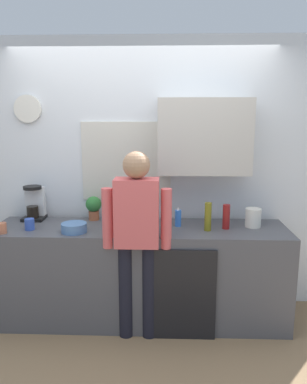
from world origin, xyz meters
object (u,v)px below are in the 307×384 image
(coffee_maker, at_px, (34,204))
(cup_blue_mug, at_px, (30,224))
(bottle_red_vinegar, at_px, (226,217))
(mixing_bowl, at_px, (74,228))
(person_at_sink, at_px, (137,231))
(potted_plant, at_px, (94,206))
(bottle_green_wine, at_px, (126,206))
(cup_terracotta_mug, at_px, (2,228))
(dish_soap, at_px, (178,218))
(bottle_olive_oil, at_px, (208,217))
(cup_white_mug, at_px, (152,224))
(storage_canister, at_px, (253,218))

(coffee_maker, height_order, cup_blue_mug, coffee_maker)
(bottle_red_vinegar, relative_size, mixing_bowl, 1.00)
(coffee_maker, height_order, person_at_sink, person_at_sink)
(bottle_red_vinegar, xyz_separation_m, potted_plant, (-1.23, 0.24, 0.02))
(bottle_green_wine, distance_m, potted_plant, 0.32)
(cup_terracotta_mug, bearing_deg, potted_plant, 32.91)
(cup_blue_mug, bearing_deg, mixing_bowl, -7.49)
(dish_soap, bearing_deg, mixing_bowl, -166.60)
(bottle_olive_oil, height_order, potted_plant, bottle_olive_oil)
(bottle_olive_oil, height_order, cup_white_mug, bottle_olive_oil)
(coffee_maker, bearing_deg, mixing_bowl, -40.28)
(coffee_maker, bearing_deg, dish_soap, -8.00)
(cup_white_mug, height_order, person_at_sink, person_at_sink)
(cup_terracotta_mug, relative_size, mixing_bowl, 0.42)
(potted_plant, bearing_deg, mixing_bowl, -103.53)
(dish_soap, xyz_separation_m, storage_canister, (0.68, 0.01, 0.01))
(cup_blue_mug, xyz_separation_m, mixing_bowl, (0.41, -0.05, -0.01))
(cup_terracotta_mug, distance_m, potted_plant, 0.84)
(bottle_olive_oil, xyz_separation_m, storage_canister, (0.42, 0.13, -0.04))
(cup_terracotta_mug, relative_size, cup_blue_mug, 0.92)
(bottle_olive_oil, distance_m, dish_soap, 0.29)
(mixing_bowl, bearing_deg, dish_soap, 13.40)
(dish_soap, bearing_deg, potted_plant, 167.18)
(bottle_red_vinegar, height_order, cup_white_mug, bottle_red_vinegar)
(mixing_bowl, bearing_deg, potted_plant, 76.47)
(cup_blue_mug, distance_m, potted_plant, 0.61)
(dish_soap, relative_size, person_at_sink, 0.11)
(coffee_maker, distance_m, person_at_sink, 1.17)
(bottle_green_wine, relative_size, dish_soap, 1.67)
(potted_plant, distance_m, person_at_sink, 0.71)
(person_at_sink, bearing_deg, storage_canister, 29.66)
(mixing_bowl, distance_m, potted_plant, 0.42)
(bottle_olive_oil, relative_size, person_at_sink, 0.16)
(bottle_olive_oil, relative_size, potted_plant, 1.09)
(cup_white_mug, bearing_deg, dish_soap, 26.17)
(bottle_olive_oil, bearing_deg, potted_plant, 163.90)
(bottle_green_wine, distance_m, person_at_sink, 0.52)
(cup_blue_mug, relative_size, person_at_sink, 0.06)
(bottle_green_wine, bearing_deg, bottle_red_vinegar, -12.35)
(cup_blue_mug, bearing_deg, dish_soap, 7.02)
(bottle_olive_oil, distance_m, cup_terracotta_mug, 1.77)
(cup_terracotta_mug, height_order, cup_blue_mug, cup_blue_mug)
(cup_blue_mug, distance_m, dish_soap, 1.32)
(cup_blue_mug, relative_size, storage_canister, 0.59)
(bottle_red_vinegar, bearing_deg, cup_terracotta_mug, -173.78)
(potted_plant, bearing_deg, dish_soap, -12.82)
(dish_soap, distance_m, storage_canister, 0.68)
(cup_blue_mug, bearing_deg, bottle_olive_oil, 1.39)
(potted_plant, height_order, storage_canister, potted_plant)
(cup_white_mug, relative_size, cup_blue_mug, 0.95)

